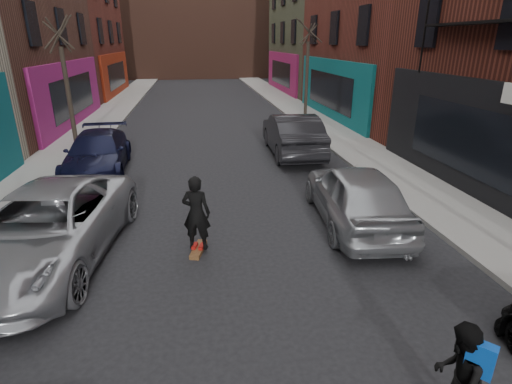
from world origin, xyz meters
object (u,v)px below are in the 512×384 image
object	(u,v)px
parked_left_far	(45,227)
parked_right_far	(355,194)
tree_left_far	(64,69)
skateboard	(198,250)
parked_left_end	(97,153)
skateboarder	(196,213)
pedestrian	(458,378)
tree_right_far	(308,58)
parked_right_end	(292,134)

from	to	relation	value
parked_left_far	parked_right_far	size ratio (longest dim) A/B	1.21
tree_left_far	skateboard	distance (m)	12.36
parked_left_end	skateboarder	distance (m)	7.38
parked_right_far	pedestrian	size ratio (longest dim) A/B	3.15
parked_left_end	pedestrian	world-z (taller)	pedestrian
tree_left_far	tree_right_far	world-z (taller)	tree_right_far
parked_left_far	parked_right_far	bearing A→B (deg)	13.72
tree_right_far	parked_left_far	size ratio (longest dim) A/B	1.19
tree_right_far	parked_left_far	world-z (taller)	tree_right_far
tree_left_far	skateboard	size ratio (longest dim) A/B	8.12
tree_right_far	parked_right_end	world-z (taller)	tree_right_far
parked_left_end	parked_right_far	size ratio (longest dim) A/B	1.05
tree_right_far	parked_right_end	distance (m)	9.64
tree_left_far	parked_right_far	size ratio (longest dim) A/B	1.37
skateboard	parked_left_end	bearing A→B (deg)	133.56
parked_left_far	skateboarder	size ratio (longest dim) A/B	3.32
tree_right_far	skateboard	bearing A→B (deg)	-113.06
tree_right_far	parked_right_far	distance (m)	16.23
tree_right_far	skateboard	world-z (taller)	tree_right_far
tree_left_far	skateboard	bearing A→B (deg)	-63.48
parked_left_end	tree_left_far	bearing A→B (deg)	111.37
tree_left_far	parked_right_end	bearing A→B (deg)	-16.36
tree_right_far	skateboarder	distance (m)	18.27
tree_left_far	parked_left_end	xyz separation A→B (m)	(1.85, -4.14, -2.66)
parked_left_far	skateboarder	xyz separation A→B (m)	(3.20, -0.11, 0.17)
parked_right_end	skateboard	size ratio (longest dim) A/B	6.51
parked_left_end	parked_right_end	bearing A→B (deg)	7.71
parked_left_far	skateboard	world-z (taller)	parked_left_far
tree_right_far	parked_right_far	bearing A→B (deg)	-100.81
parked_left_end	tree_right_far	bearing A→B (deg)	41.20
tree_left_far	pedestrian	world-z (taller)	tree_left_far
tree_left_far	tree_right_far	xyz separation A→B (m)	(12.40, 6.00, 0.15)
parked_left_end	parked_right_far	xyz separation A→B (m)	(7.55, -5.58, 0.09)
tree_right_far	parked_left_far	xyz separation A→B (m)	(-10.29, -16.54, -2.73)
tree_right_far	parked_right_end	xyz separation A→B (m)	(-3.00, -8.76, -2.67)
skateboard	pedestrian	bearing A→B (deg)	-43.02
tree_left_far	parked_left_far	size ratio (longest dim) A/B	1.14
parked_left_far	pedestrian	size ratio (longest dim) A/B	3.80
parked_right_far	skateboarder	world-z (taller)	skateboarder
pedestrian	parked_right_end	bearing A→B (deg)	-137.25
tree_right_far	pedestrian	bearing A→B (deg)	-100.68
pedestrian	parked_left_far	bearing A→B (deg)	-81.48
tree_left_far	tree_right_far	distance (m)	13.78
tree_left_far	pedestrian	bearing A→B (deg)	-61.86
parked_left_far	parked_right_end	xyz separation A→B (m)	(7.29, 7.78, 0.06)
tree_right_far	parked_right_far	xyz separation A→B (m)	(-3.00, -15.72, -2.72)
tree_left_far	skateboarder	world-z (taller)	tree_left_far
parked_right_far	pedestrian	bearing A→B (deg)	84.50
parked_right_far	pedestrian	distance (m)	5.96
pedestrian	tree_right_far	bearing A→B (deg)	-143.16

